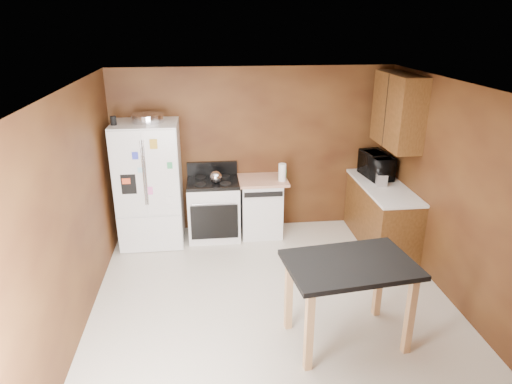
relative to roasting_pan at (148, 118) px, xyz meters
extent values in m
plane|color=beige|center=(1.50, -1.92, -1.86)|extent=(4.50, 4.50, 0.00)
plane|color=white|center=(1.50, -1.92, 0.64)|extent=(4.50, 4.50, 0.00)
plane|color=brown|center=(1.50, 0.33, -0.61)|extent=(4.20, 0.00, 4.20)
plane|color=brown|center=(1.50, -4.17, -0.61)|extent=(4.20, 0.00, 4.20)
plane|color=brown|center=(-0.60, -1.92, -0.61)|extent=(0.00, 4.50, 4.50)
plane|color=brown|center=(3.60, -1.92, -0.61)|extent=(0.00, 4.50, 4.50)
cylinder|color=silver|center=(0.00, 0.00, 0.00)|extent=(0.44, 0.44, 0.11)
cylinder|color=black|center=(-0.44, -0.15, 0.00)|extent=(0.08, 0.08, 0.12)
sphere|color=silver|center=(0.90, -0.09, -0.87)|extent=(0.18, 0.18, 0.18)
cylinder|color=white|center=(1.88, -0.08, -0.83)|extent=(0.14, 0.14, 0.26)
cylinder|color=green|center=(1.92, 0.06, -0.90)|extent=(0.12, 0.12, 0.12)
cube|color=silver|center=(3.26, -0.42, -0.87)|extent=(0.17, 0.25, 0.17)
imported|color=black|center=(3.31, -0.08, -0.79)|extent=(0.48, 0.65, 0.33)
cube|color=white|center=(-0.05, -0.04, -0.96)|extent=(0.90, 0.75, 1.80)
cube|color=white|center=(-0.27, -0.43, -0.68)|extent=(0.43, 0.02, 1.20)
cube|color=white|center=(0.18, -0.43, -0.68)|extent=(0.43, 0.02, 1.20)
cube|color=white|center=(-0.05, -0.43, -1.58)|extent=(0.88, 0.02, 0.54)
cube|color=black|center=(-0.27, -0.43, -0.81)|extent=(0.20, 0.01, 0.28)
cylinder|color=silver|center=(-0.06, -0.45, -0.66)|extent=(0.02, 0.02, 0.90)
cylinder|color=silver|center=(-0.03, -0.45, -0.66)|extent=(0.02, 0.02, 0.90)
cube|color=blue|center=(-0.15, -0.45, -0.41)|extent=(0.08, 0.00, 0.10)
cube|color=gold|center=(0.10, -0.45, -0.26)|extent=(0.10, 0.00, 0.13)
cube|color=#389D5F|center=(0.29, -0.45, -0.56)|extent=(0.07, 0.00, 0.09)
cube|color=#EE5127|center=(-0.30, -0.45, -0.76)|extent=(0.11, 0.00, 0.08)
cube|color=#F66DC5|center=(0.00, -0.45, -0.91)|extent=(0.08, 0.00, 0.11)
cube|color=white|center=(0.25, -0.45, -1.06)|extent=(0.09, 0.00, 0.10)
cube|color=#A0DCF0|center=(-0.10, -0.45, -0.61)|extent=(0.07, 0.00, 0.07)
cube|color=white|center=(0.86, 0.01, -1.43)|extent=(0.76, 0.65, 0.85)
cube|color=black|center=(0.86, 0.01, -0.98)|extent=(0.76, 0.65, 0.05)
cube|color=black|center=(0.86, 0.30, -0.86)|extent=(0.76, 0.06, 0.20)
cube|color=black|center=(0.86, -0.33, -1.48)|extent=(0.68, 0.02, 0.52)
cylinder|color=silver|center=(0.86, -0.34, -1.19)|extent=(0.62, 0.02, 0.02)
cylinder|color=black|center=(0.68, 0.17, -0.95)|extent=(0.17, 0.17, 0.02)
cylinder|color=black|center=(1.04, 0.17, -0.95)|extent=(0.17, 0.17, 0.02)
cylinder|color=black|center=(0.68, -0.15, -0.95)|extent=(0.17, 0.17, 0.02)
cylinder|color=black|center=(1.04, -0.15, -0.95)|extent=(0.17, 0.17, 0.02)
cube|color=white|center=(1.58, 0.03, -1.43)|extent=(0.60, 0.60, 0.85)
cube|color=black|center=(1.58, -0.28, -1.10)|extent=(0.56, 0.02, 0.07)
cube|color=tan|center=(1.58, 0.03, -0.99)|extent=(0.78, 0.62, 0.04)
cube|color=brown|center=(3.30, -0.47, -1.43)|extent=(0.60, 1.55, 0.86)
cube|color=white|center=(3.30, -0.47, -0.98)|extent=(0.63, 1.58, 0.04)
cube|color=brown|center=(3.43, -0.37, 0.09)|extent=(0.35, 1.05, 1.00)
cube|color=black|center=(3.25, -0.37, 0.09)|extent=(0.01, 0.01, 1.00)
cube|color=black|center=(2.15, -2.57, -0.97)|extent=(1.34, 0.97, 0.05)
cube|color=tan|center=(1.59, -2.31, -1.41)|extent=(0.08, 0.08, 0.89)
cube|color=tan|center=(2.62, -2.19, -1.41)|extent=(0.08, 0.08, 0.89)
cube|color=tan|center=(1.67, -2.95, -1.41)|extent=(0.08, 0.08, 0.89)
cube|color=tan|center=(2.70, -2.82, -1.41)|extent=(0.08, 0.08, 0.89)
camera|label=1|loc=(0.79, -6.36, 1.30)|focal=32.00mm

